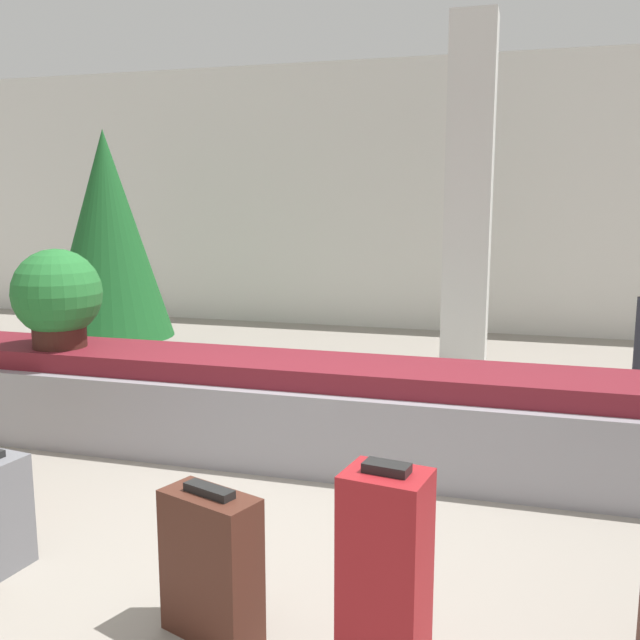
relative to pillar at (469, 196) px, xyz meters
name	(u,v)px	position (x,y,z in m)	size (l,w,h in m)	color
ground_plane	(245,550)	(-0.63, -3.97, -1.60)	(18.00, 18.00, 0.00)	gray
back_wall	(427,197)	(-0.63, 1.83, 0.00)	(18.00, 0.06, 3.20)	silver
carousel	(320,412)	(-0.63, -2.75, -1.31)	(8.61, 0.75, 0.61)	gray
pillar	(469,196)	(0.00, 0.00, 0.00)	(0.41, 0.41, 3.20)	silver
suitcase_3	(385,583)	(0.15, -4.71, -1.23)	(0.29, 0.24, 0.77)	maroon
suitcase_5	(211,565)	(-0.51, -4.59, -1.33)	(0.40, 0.28, 0.57)	#472319
potted_plant_1	(57,297)	(-2.39, -2.82, -0.66)	(0.58, 0.58, 0.65)	#381914
decorated_tree	(107,235)	(-3.53, -0.43, -0.38)	(1.26, 1.26, 2.26)	#4C331E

